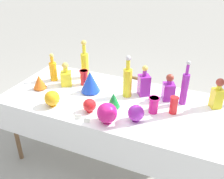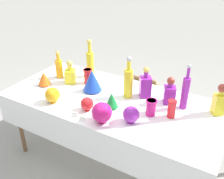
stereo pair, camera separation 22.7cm
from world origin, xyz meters
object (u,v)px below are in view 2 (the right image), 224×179
(square_decanter_2, at_px, (169,92))
(round_bowl_2, at_px, (87,104))
(tall_bottle_2, at_px, (185,91))
(round_bowl_3, at_px, (102,113))
(square_decanter_1, at_px, (70,74))
(fluted_vase_1, at_px, (92,80))
(slender_vase_2, at_px, (88,76))
(cardboard_box_behind_left, at_px, (141,97))
(tall_bottle_0, at_px, (59,67))
(slender_vase_0, at_px, (151,107))
(slender_vase_1, at_px, (172,108))
(round_bowl_0, at_px, (52,95))
(square_decanter_3, at_px, (219,101))
(round_bowl_1, at_px, (131,114))
(tall_bottle_3, at_px, (128,82))
(tall_bottle_1, at_px, (90,62))
(fluted_vase_2, at_px, (44,78))
(fluted_vase_0, at_px, (112,100))
(square_decanter_0, at_px, (145,85))

(square_decanter_2, xyz_separation_m, round_bowl_2, (-0.56, -0.47, -0.04))
(tall_bottle_2, xyz_separation_m, round_bowl_3, (-0.50, -0.53, -0.07))
(square_decanter_1, bearing_deg, fluted_vase_1, -6.73)
(slender_vase_2, xyz_separation_m, cardboard_box_behind_left, (0.22, 0.93, -0.66))
(square_decanter_2, xyz_separation_m, slender_vase_2, (-0.85, -0.04, -0.02))
(square_decanter_1, bearing_deg, tall_bottle_0, 166.83)
(square_decanter_2, height_order, slender_vase_0, square_decanter_2)
(slender_vase_1, xyz_separation_m, round_bowl_0, (-1.00, -0.31, -0.01))
(slender_vase_2, bearing_deg, square_decanter_1, -153.03)
(tall_bottle_0, bearing_deg, square_decanter_3, 3.88)
(square_decanter_3, distance_m, round_bowl_0, 1.43)
(slender_vase_1, distance_m, round_bowl_1, 0.34)
(tall_bottle_3, height_order, round_bowl_1, tall_bottle_3)
(tall_bottle_1, bearing_deg, tall_bottle_2, -7.19)
(tall_bottle_2, height_order, fluted_vase_2, tall_bottle_2)
(square_decanter_2, height_order, fluted_vase_0, square_decanter_2)
(round_bowl_2, bearing_deg, square_decanter_3, 27.12)
(square_decanter_0, height_order, round_bowl_3, square_decanter_0)
(square_decanter_1, bearing_deg, square_decanter_3, 6.11)
(round_bowl_0, bearing_deg, tall_bottle_3, 38.18)
(square_decanter_0, relative_size, square_decanter_1, 1.21)
(square_decanter_3, xyz_separation_m, round_bowl_2, (-0.98, -0.50, -0.06))
(square_decanter_1, xyz_separation_m, square_decanter_3, (1.43, 0.15, 0.03))
(square_decanter_0, height_order, cardboard_box_behind_left, square_decanter_0)
(square_decanter_1, distance_m, square_decanter_3, 1.43)
(square_decanter_3, bearing_deg, tall_bottle_0, -176.12)
(tall_bottle_3, relative_size, round_bowl_2, 3.37)
(square_decanter_1, bearing_deg, tall_bottle_1, 69.34)
(tall_bottle_0, height_order, tall_bottle_3, tall_bottle_3)
(round_bowl_0, xyz_separation_m, round_bowl_2, (0.35, 0.05, -0.01))
(square_decanter_0, xyz_separation_m, fluted_vase_2, (-0.98, -0.30, -0.04))
(tall_bottle_1, xyz_separation_m, slender_vase_1, (1.02, -0.32, -0.08))
(square_decanter_1, xyz_separation_m, cardboard_box_behind_left, (0.38, 1.01, -0.67))
(fluted_vase_1, bearing_deg, fluted_vase_0, -28.47)
(tall_bottle_0, relative_size, square_decanter_0, 1.00)
(tall_bottle_1, bearing_deg, slender_vase_2, -64.97)
(square_decanter_0, height_order, slender_vase_1, square_decanter_0)
(square_decanter_0, xyz_separation_m, slender_vase_2, (-0.62, -0.04, -0.03))
(tall_bottle_0, distance_m, fluted_vase_0, 0.84)
(fluted_vase_2, relative_size, round_bowl_1, 1.02)
(tall_bottle_0, height_order, round_bowl_2, tall_bottle_0)
(square_decanter_2, height_order, fluted_vase_1, square_decanter_2)
(tall_bottle_2, bearing_deg, cardboard_box_behind_left, 130.41)
(slender_vase_0, height_order, round_bowl_1, same)
(slender_vase_1, distance_m, round_bowl_3, 0.57)
(square_decanter_2, relative_size, slender_vase_1, 1.65)
(square_decanter_2, xyz_separation_m, square_decanter_3, (0.41, 0.03, 0.02))
(slender_vase_2, distance_m, fluted_vase_0, 0.53)
(square_decanter_3, height_order, round_bowl_1, square_decanter_3)
(square_decanter_3, relative_size, round_bowl_3, 1.62)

